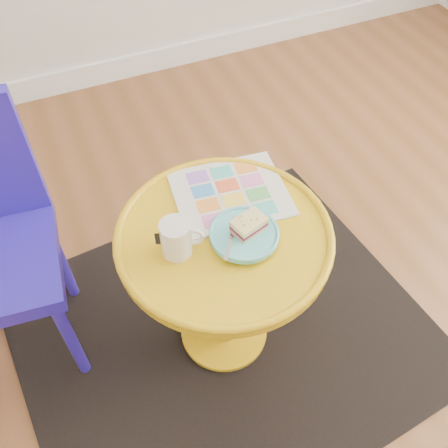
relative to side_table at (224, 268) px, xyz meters
name	(u,v)px	position (x,y,z in m)	size (l,w,h in m)	color
floor	(339,420)	(0.20, -0.41, -0.38)	(4.00, 4.00, 0.00)	brown
rug	(224,332)	(0.00, 0.00, -0.38)	(1.30, 1.10, 0.01)	black
side_table	(224,268)	(0.00, 0.00, 0.00)	(0.56, 0.56, 0.54)	gold
newspaper	(230,193)	(0.07, 0.12, 0.15)	(0.30, 0.26, 0.01)	silver
mug	(177,238)	(-0.13, 0.00, 0.20)	(0.11, 0.08, 0.10)	silver
plate	(244,235)	(0.04, -0.04, 0.17)	(0.18, 0.18, 0.02)	#5FC6C9
cake_slice	(249,225)	(0.06, -0.03, 0.19)	(0.10, 0.08, 0.04)	#D3BC8C
fork	(232,236)	(0.01, -0.03, 0.18)	(0.10, 0.13, 0.00)	silver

